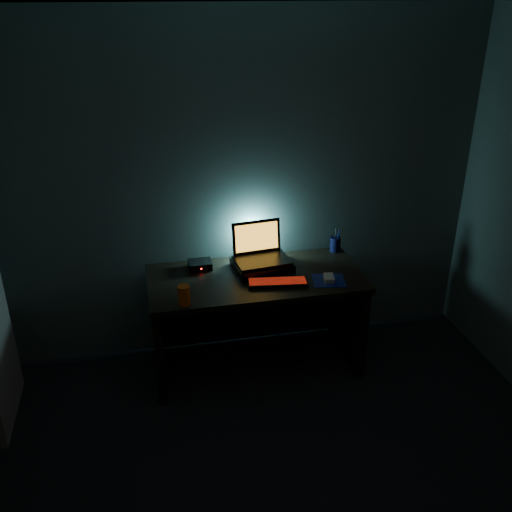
# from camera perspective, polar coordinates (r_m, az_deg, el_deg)

# --- Properties ---
(room) EXTENTS (3.50, 4.00, 2.50)m
(room) POSITION_cam_1_polar(r_m,az_deg,el_deg) (2.39, 8.08, -9.07)
(room) COLOR black
(room) RESTS_ON ground
(desk) EXTENTS (1.50, 0.70, 0.75)m
(desk) POSITION_cam_1_polar(r_m,az_deg,el_deg) (4.16, -0.18, -4.87)
(desk) COLOR black
(desk) RESTS_ON ground
(riser) EXTENTS (0.43, 0.34, 0.06)m
(riser) POSITION_cam_1_polar(r_m,az_deg,el_deg) (4.08, 0.61, -0.90)
(riser) COLOR black
(riser) RESTS_ON desk
(laptop) EXTENTS (0.41, 0.32, 0.26)m
(laptop) POSITION_cam_1_polar(r_m,az_deg,el_deg) (4.08, 0.39, 0.53)
(laptop) COLOR black
(laptop) RESTS_ON riser
(keyboard) EXTENTS (0.42, 0.18, 0.03)m
(keyboard) POSITION_cam_1_polar(r_m,az_deg,el_deg) (3.88, 2.17, -2.65)
(keyboard) COLOR black
(keyboard) RESTS_ON desk
(mousepad) EXTENTS (0.25, 0.24, 0.00)m
(mousepad) POSITION_cam_1_polar(r_m,az_deg,el_deg) (3.96, 7.29, -2.45)
(mousepad) COLOR navy
(mousepad) RESTS_ON desk
(mouse) EXTENTS (0.08, 0.12, 0.03)m
(mouse) POSITION_cam_1_polar(r_m,az_deg,el_deg) (3.95, 7.30, -2.22)
(mouse) COLOR #949398
(mouse) RESTS_ON mousepad
(pen_cup) EXTENTS (0.10, 0.10, 0.11)m
(pen_cup) POSITION_cam_1_polar(r_m,az_deg,el_deg) (4.38, 7.93, 1.18)
(pen_cup) COLOR black
(pen_cup) RESTS_ON desk
(juice_glass) EXTENTS (0.08, 0.08, 0.13)m
(juice_glass) POSITION_cam_1_polar(r_m,az_deg,el_deg) (3.65, -7.22, -3.91)
(juice_glass) COLOR #DF530B
(juice_glass) RESTS_ON desk
(router) EXTENTS (0.17, 0.14, 0.05)m
(router) POSITION_cam_1_polar(r_m,az_deg,el_deg) (4.11, -5.62, -0.88)
(router) COLOR black
(router) RESTS_ON desk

